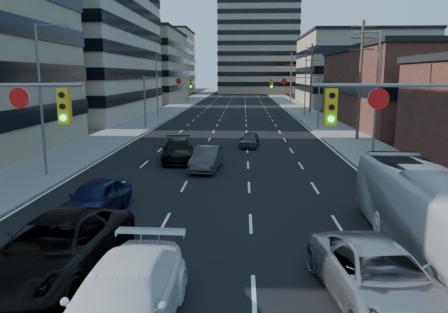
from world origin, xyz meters
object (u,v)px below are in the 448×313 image
Objects in this scene: black_pickup at (56,248)px; sedan_blue at (96,198)px; white_van at (123,303)px; silver_suv at (380,277)px; transit_bus at (433,215)px.

sedan_blue is (-0.79, 5.90, -0.12)m from black_pickup.
sedan_blue is (-3.66, 8.88, -0.07)m from white_van.
silver_suv reaches higher than sedan_blue.
transit_bus is (2.72, 3.36, 0.68)m from silver_suv.
sedan_blue is (-12.83, 3.82, -0.69)m from transit_bus.
white_van is 1.02× the size of silver_suv.
white_van is at bearing -172.03° from silver_suv.
black_pickup is at bearing -74.80° from sedan_blue.
sedan_blue is at bearing 102.60° from black_pickup.
transit_bus is at bearing 30.98° from white_van.
silver_suv is at bearing -27.86° from sedan_blue.
black_pickup is 12.23m from transit_bus.
silver_suv is (9.32, -1.28, -0.11)m from black_pickup.
silver_suv is (6.45, 1.70, -0.06)m from white_van.
transit_bus is at bearing 44.23° from silver_suv.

